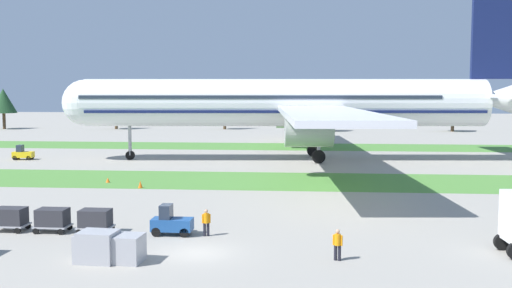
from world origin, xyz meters
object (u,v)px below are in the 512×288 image
taxiway_marker_0 (140,184)px  taxiway_marker_1 (108,180)px  cargo_dolly_second (53,218)px  uld_container_2 (124,248)px  uld_container_3 (98,247)px  ground_crew_marshaller (338,243)px  airliner (300,103)px  cargo_dolly_third (10,217)px  pushback_tractor (23,154)px  ground_crew_loader (206,221)px  baggage_tug (171,222)px  uld_container_1 (96,248)px  cargo_dolly_lead (95,219)px

taxiway_marker_0 → taxiway_marker_1: bearing=144.3°
cargo_dolly_second → uld_container_2: 9.22m
uld_container_3 → taxiway_marker_0: bearing=100.5°
ground_crew_marshaller → uld_container_2: bearing=-155.5°
airliner → cargo_dolly_third: 45.82m
pushback_tractor → uld_container_3: 51.94m
uld_container_2 → ground_crew_loader: bearing=60.1°
ground_crew_loader → baggage_tug: bearing=163.4°
cargo_dolly_second → taxiway_marker_1: bearing=-170.1°
ground_crew_marshaller → uld_container_3: ground_crew_marshaller is taller
uld_container_2 → uld_container_3: bearing=-176.6°
uld_container_1 → uld_container_2: size_ratio=1.00×
ground_crew_loader → pushback_tractor: bearing=114.9°
uld_container_1 → taxiway_marker_0: bearing=100.2°
baggage_tug → taxiway_marker_1: 23.58m
uld_container_3 → cargo_dolly_third: bearing=142.1°
airliner → taxiway_marker_1: bearing=133.1°
ground_crew_loader → uld_container_2: size_ratio=0.87×
baggage_tug → cargo_dolly_lead: (-5.02, 0.07, 0.10)m
cargo_dolly_second → pushback_tractor: 43.78m
uld_container_2 → taxiway_marker_1: uld_container_2 is taller
cargo_dolly_second → uld_container_1: (5.19, -6.34, -0.15)m
baggage_tug → taxiway_marker_0: baggage_tug is taller
pushback_tractor → uld_container_1: pushback_tractor is taller
baggage_tug → pushback_tractor: size_ratio=0.97×
cargo_dolly_second → pushback_tractor: (-20.93, 38.45, -0.10)m
cargo_dolly_lead → cargo_dolly_second: size_ratio=1.00×
ground_crew_marshaller → taxiway_marker_0: 28.53m
pushback_tractor → cargo_dolly_third: bearing=20.5°
ground_crew_loader → uld_container_1: 7.93m
cargo_dolly_second → ground_crew_marshaller: ground_crew_marshaller is taller
pushback_tractor → uld_container_2: bearing=27.1°
baggage_tug → ground_crew_loader: size_ratio=1.50×
ground_crew_loader → uld_container_2: bearing=-133.8°
baggage_tug → pushback_tractor: bearing=-142.4°
cargo_dolly_third → uld_container_1: 10.30m
cargo_dolly_third → cargo_dolly_lead: bearing=90.0°
uld_container_2 → ground_crew_marshaller: bearing=6.3°
airliner → cargo_dolly_second: bearing=154.7°
cargo_dolly_second → taxiway_marker_1: size_ratio=4.61×
baggage_tug → uld_container_3: (-2.59, -6.25, 0.03)m
pushback_tractor → ground_crew_loader: size_ratio=1.55×
cargo_dolly_second → taxiway_marker_1: 20.88m
cargo_dolly_third → taxiway_marker_0: cargo_dolly_third is taller
cargo_dolly_third → ground_crew_marshaller: (21.20, -5.03, 0.03)m
ground_crew_loader → uld_container_2: 6.99m
uld_container_3 → taxiway_marker_0: uld_container_3 is taller
cargo_dolly_lead → taxiway_marker_1: size_ratio=4.61×
ground_crew_marshaller → uld_container_2: 11.63m
baggage_tug → uld_container_2: (-1.17, -6.16, -0.06)m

